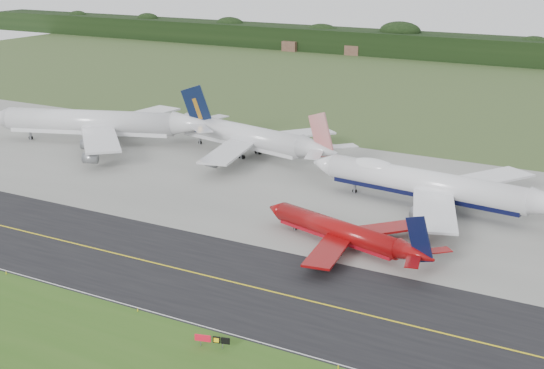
{
  "coord_description": "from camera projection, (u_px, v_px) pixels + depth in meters",
  "views": [
    {
      "loc": [
        70.35,
        -103.62,
        54.7
      ],
      "look_at": [
        0.21,
        22.0,
        9.23
      ],
      "focal_mm": 50.0,
      "sensor_mm": 36.0,
      "label": 1
    }
  ],
  "objects": [
    {
      "name": "ground",
      "position": [
        211.0,
        266.0,
        135.46
      ],
      "size": [
        600.0,
        600.0,
        0.0
      ],
      "primitive_type": "plane",
      "color": "#364520",
      "rests_on": "ground"
    },
    {
      "name": "taxiway_sign",
      "position": [
        212.0,
        339.0,
        107.64
      ],
      "size": [
        5.1,
        1.57,
        1.74
      ],
      "color": "slate",
      "rests_on": "ground"
    },
    {
      "name": "edge_marker_right",
      "position": [
        338.0,
        367.0,
        102.4
      ],
      "size": [
        0.16,
        0.16,
        0.5
      ],
      "primitive_type": "cylinder",
      "color": "yellow",
      "rests_on": "ground"
    },
    {
      "name": "jet_red_737",
      "position": [
        346.0,
        233.0,
        142.52
      ],
      "size": [
        39.34,
        31.35,
        10.8
      ],
      "color": "maroon",
      "rests_on": "ground"
    },
    {
      "name": "taxiway_centreline",
      "position": [
        198.0,
        274.0,
        132.12
      ],
      "size": [
        400.0,
        0.4,
        0.0
      ],
      "primitive_type": "cube",
      "color": "yellow",
      "rests_on": "taxiway"
    },
    {
      "name": "taxiway",
      "position": [
        198.0,
        274.0,
        132.12
      ],
      "size": [
        400.0,
        32.0,
        0.02
      ],
      "primitive_type": "cube",
      "color": "black",
      "rests_on": "ground"
    },
    {
      "name": "apron",
      "position": [
        331.0,
        189.0,
        177.91
      ],
      "size": [
        400.0,
        78.0,
        0.01
      ],
      "primitive_type": "cube",
      "color": "gray",
      "rests_on": "ground"
    },
    {
      "name": "jet_navy_gold",
      "position": [
        103.0,
        123.0,
        217.95
      ],
      "size": [
        67.32,
        56.96,
        17.9
      ],
      "color": "silver",
      "rests_on": "ground"
    },
    {
      "name": "jet_ba_747",
      "position": [
        435.0,
        185.0,
        162.92
      ],
      "size": [
        63.25,
        52.09,
        15.89
      ],
      "color": "white",
      "rests_on": "ground"
    },
    {
      "name": "edge_marker_center",
      "position": [
        138.0,
        310.0,
        118.4
      ],
      "size": [
        0.16,
        0.16,
        0.5
      ],
      "primitive_type": "cylinder",
      "color": "yellow",
      "rests_on": "ground"
    },
    {
      "name": "edge_marker_left",
      "position": [
        6.0,
        273.0,
        131.9
      ],
      "size": [
        0.16,
        0.16,
        0.5
      ],
      "primitive_type": "cylinder",
      "color": "yellow",
      "rests_on": "ground"
    },
    {
      "name": "taxiway_edge_line",
      "position": [
        143.0,
        309.0,
        119.21
      ],
      "size": [
        400.0,
        0.25,
        0.0
      ],
      "primitive_type": "cube",
      "color": "silver",
      "rests_on": "taxiway"
    },
    {
      "name": "jet_star_tail",
      "position": [
        249.0,
        137.0,
        204.47
      ],
      "size": [
        59.54,
        49.01,
        15.8
      ],
      "color": "silver",
      "rests_on": "ground"
    },
    {
      "name": "grass_verge",
      "position": [
        73.0,
        353.0,
        106.32
      ],
      "size": [
        400.0,
        30.0,
        0.01
      ],
      "primitive_type": "cube",
      "color": "#315A1A",
      "rests_on": "ground"
    },
    {
      "name": "horizon_treeline",
      "position": [
        528.0,
        54.0,
        361.73
      ],
      "size": [
        700.0,
        25.0,
        12.0
      ],
      "color": "black",
      "rests_on": "ground"
    }
  ]
}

